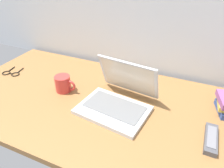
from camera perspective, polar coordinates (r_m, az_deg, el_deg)
desk at (r=1.01m, az=-1.16°, el=-6.19°), size 1.60×0.76×0.03m
laptop at (r=0.96m, az=1.77°, el=-3.89°), size 0.34×0.33×0.21m
coffee_mug at (r=1.10m, az=-13.28°, el=0.14°), size 0.12×0.08×0.09m
remote_control_near at (r=0.91m, az=25.68°, el=-13.48°), size 0.05×0.16×0.02m
remote_control_far at (r=1.16m, az=6.48°, el=0.93°), size 0.09×0.17×0.02m
eyeglasses at (r=1.38m, az=-26.09°, el=2.70°), size 0.12×0.12×0.01m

